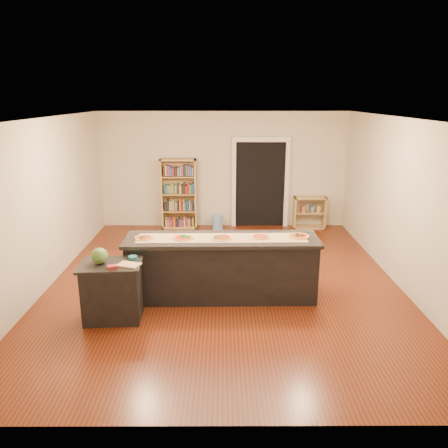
{
  "coord_description": "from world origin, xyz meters",
  "views": [
    {
      "loc": [
        -0.03,
        -7.08,
        3.14
      ],
      "look_at": [
        0.0,
        0.2,
        1.0
      ],
      "focal_mm": 35.0,
      "sensor_mm": 36.0,
      "label": 1
    }
  ],
  "objects_px": {
    "waste_bin": "(218,222)",
    "watermelon": "(100,256)",
    "side_counter": "(112,291)",
    "low_shelf": "(309,212)",
    "kitchen_island": "(222,267)",
    "bookshelf": "(179,194)"
  },
  "relations": [
    {
      "from": "side_counter",
      "to": "waste_bin",
      "type": "bearing_deg",
      "value": 67.79
    },
    {
      "from": "side_counter",
      "to": "low_shelf",
      "type": "bearing_deg",
      "value": 47.12
    },
    {
      "from": "waste_bin",
      "to": "kitchen_island",
      "type": "bearing_deg",
      "value": -88.31
    },
    {
      "from": "kitchen_island",
      "to": "waste_bin",
      "type": "bearing_deg",
      "value": 91.09
    },
    {
      "from": "kitchen_island",
      "to": "waste_bin",
      "type": "xyz_separation_m",
      "value": [
        -0.11,
        3.7,
        -0.32
      ]
    },
    {
      "from": "waste_bin",
      "to": "watermelon",
      "type": "bearing_deg",
      "value": -110.06
    },
    {
      "from": "waste_bin",
      "to": "watermelon",
      "type": "height_order",
      "value": "watermelon"
    },
    {
      "from": "bookshelf",
      "to": "waste_bin",
      "type": "xyz_separation_m",
      "value": [
        0.94,
        -0.18,
        -0.67
      ]
    },
    {
      "from": "kitchen_island",
      "to": "watermelon",
      "type": "xyz_separation_m",
      "value": [
        -1.72,
        -0.72,
        0.47
      ]
    },
    {
      "from": "side_counter",
      "to": "kitchen_island",
      "type": "bearing_deg",
      "value": 20.7
    },
    {
      "from": "bookshelf",
      "to": "waste_bin",
      "type": "distance_m",
      "value": 1.17
    },
    {
      "from": "waste_bin",
      "to": "bookshelf",
      "type": "bearing_deg",
      "value": 168.93
    },
    {
      "from": "side_counter",
      "to": "low_shelf",
      "type": "distance_m",
      "value": 5.91
    },
    {
      "from": "side_counter",
      "to": "watermelon",
      "type": "bearing_deg",
      "value": 177.86
    },
    {
      "from": "side_counter",
      "to": "bookshelf",
      "type": "xyz_separation_m",
      "value": [
        0.53,
        4.6,
        0.42
      ]
    },
    {
      "from": "bookshelf",
      "to": "watermelon",
      "type": "distance_m",
      "value": 4.65
    },
    {
      "from": "kitchen_island",
      "to": "bookshelf",
      "type": "distance_m",
      "value": 4.03
    },
    {
      "from": "watermelon",
      "to": "low_shelf",
      "type": "bearing_deg",
      "value": 49.86
    },
    {
      "from": "bookshelf",
      "to": "low_shelf",
      "type": "relative_size",
      "value": 2.19
    },
    {
      "from": "bookshelf",
      "to": "kitchen_island",
      "type": "bearing_deg",
      "value": -74.9
    },
    {
      "from": "waste_bin",
      "to": "watermelon",
      "type": "xyz_separation_m",
      "value": [
        -1.61,
        -4.42,
        0.79
      ]
    },
    {
      "from": "kitchen_island",
      "to": "side_counter",
      "type": "height_order",
      "value": "kitchen_island"
    }
  ]
}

